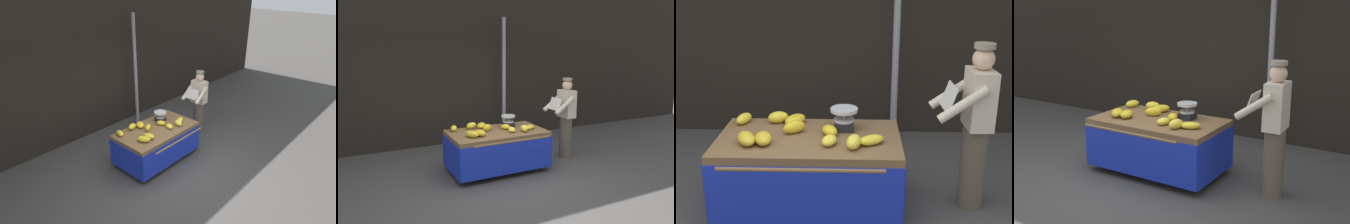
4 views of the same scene
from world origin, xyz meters
TOP-DOWN VIEW (x-y plane):
  - ground_plane at (0.00, 0.00)m, footprint 60.00×60.00m
  - back_wall at (0.00, 2.96)m, footprint 16.00×0.24m
  - street_pole at (1.12, 2.43)m, footprint 0.09×0.09m
  - banana_cart at (0.14, 0.71)m, footprint 1.84×1.23m
  - weighing_scale at (0.49, 0.91)m, footprint 0.28×0.28m
  - banana_bunch_0 at (0.36, 0.51)m, footprint 0.19×0.23m
  - banana_bunch_1 at (-0.43, 0.50)m, footprint 0.27×0.32m
  - banana_bunch_2 at (-0.27, 0.52)m, footprint 0.21×0.28m
  - banana_bunch_3 at (-0.04, 1.04)m, footprint 0.28×0.32m
  - banana_bunch_4 at (0.35, 0.75)m, footprint 0.22×0.25m
  - banana_bunch_5 at (-0.02, 0.81)m, footprint 0.26×0.23m
  - banana_bunch_6 at (0.76, 0.54)m, footprint 0.29×0.25m
  - banana_bunch_7 at (-0.59, 1.07)m, footprint 0.19×0.26m
  - banana_bunch_8 at (-0.23, 1.09)m, footprint 0.25×0.19m
  - banana_bunch_9 at (0.59, 0.45)m, footprint 0.17×0.24m
  - vendor_person at (1.79, 0.79)m, footprint 0.59×0.53m

SIDE VIEW (x-z plane):
  - ground_plane at x=0.00m, z-range 0.00..0.00m
  - banana_cart at x=0.14m, z-range 0.18..0.97m
  - banana_bunch_6 at x=0.76m, z-range 0.78..0.87m
  - banana_bunch_0 at x=0.36m, z-range 0.78..0.88m
  - banana_bunch_4 at x=0.35m, z-range 0.78..0.88m
  - banana_bunch_7 at x=-0.59m, z-range 0.78..0.89m
  - banana_bunch_3 at x=-0.04m, z-range 0.78..0.89m
  - banana_bunch_2 at x=-0.27m, z-range 0.78..0.90m
  - banana_bunch_1 at x=-0.43m, z-range 0.78..0.90m
  - banana_bunch_8 at x=-0.23m, z-range 0.78..0.91m
  - banana_bunch_5 at x=-0.02m, z-range 0.78..0.91m
  - banana_bunch_9 at x=0.59m, z-range 0.78..0.91m
  - vendor_person at x=1.79m, z-range 0.02..1.73m
  - weighing_scale at x=0.49m, z-range 0.78..1.02m
  - street_pole at x=1.12m, z-range 0.00..3.04m
  - back_wall at x=0.00m, z-range 0.00..3.93m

